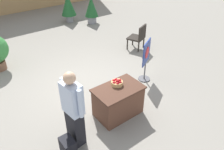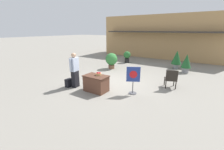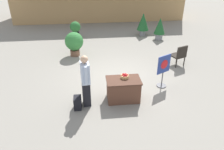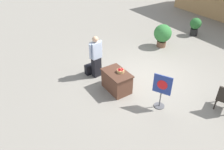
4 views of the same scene
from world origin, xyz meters
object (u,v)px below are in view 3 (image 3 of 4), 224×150
Objects in this scene: potted_plant_near_right at (75,29)px; backpack at (78,103)px; poster_board at (163,70)px; patio_chair at (179,55)px; potted_plant_near_left at (143,22)px; display_table at (123,90)px; potted_plant_far_right at (74,42)px; apple_basket at (125,76)px; person_visitor at (86,81)px; potted_plant_far_left at (160,27)px.

backpack is at bearing -87.66° from potted_plant_near_right.
potted_plant_near_right is (-3.41, 5.91, -0.11)m from poster_board.
potted_plant_near_left reaches higher than patio_chair.
display_table is 0.97× the size of potted_plant_far_right.
apple_basket is 6.75m from potted_plant_near_right.
patio_chair is 6.34m from potted_plant_near_right.
display_table is 0.65× the size of person_visitor.
potted_plant_near_right is (-4.70, 4.25, 0.06)m from patio_chair.
potted_plant_far_right is 2.58m from potted_plant_near_right.
potted_plant_near_right reaches higher than patio_chair.
potted_plant_far_right is (-4.85, -1.86, -0.03)m from potted_plant_far_left.
potted_plant_far_right is at bearing -158.99° from potted_plant_far_left.
patio_chair is 0.95× the size of potted_plant_near_right.
potted_plant_far_right is at bearing 93.19° from backpack.
person_visitor reaches higher than potted_plant_far_left.
potted_plant_near_left is at bearing 132.67° from potted_plant_far_left.
apple_basket is 0.16× the size of person_visitor.
potted_plant_near_right is (-0.04, 2.58, -0.09)m from potted_plant_far_right.
person_visitor is 2.96m from poster_board.
patio_chair is 0.70× the size of potted_plant_near_left.
potted_plant_far_left is 1.17m from potted_plant_near_left.
potted_plant_near_right is at bearing 105.44° from display_table.
potted_plant_far_right reaches higher than apple_basket.
potted_plant_near_right is (-0.28, 6.94, 0.38)m from backpack.
poster_board is at bearing 18.19° from backpack.
apple_basket is 3.61m from patio_chair.
display_table is at bearing -74.56° from potted_plant_near_right.
potted_plant_far_left reaches higher than display_table.
poster_board is at bearing -60.00° from potted_plant_near_right.
patio_chair is 4.95m from potted_plant_far_right.
person_visitor is (-1.24, -0.15, 0.51)m from display_table.
backpack is at bearing 99.28° from patio_chair.
potted_plant_near_left reaches higher than display_table.
potted_plant_far_left is 5.20m from potted_plant_far_right.
potted_plant_near_left is at bearing 71.45° from apple_basket.
potted_plant_near_left is (4.10, 0.14, 0.21)m from potted_plant_near_right.
poster_board is 0.93× the size of potted_plant_near_left.
backpack is (-0.30, -0.19, -0.69)m from person_visitor.
display_table is 4.18× the size of apple_basket.
apple_basket is at bearing -64.74° from potted_plant_far_right.
potted_plant_far_right is (-0.54, 4.17, -0.22)m from person_visitor.
apple_basket is 0.27× the size of potted_plant_near_right.
potted_plant_far_left is (3.07, 5.89, 0.33)m from display_table.
patio_chair is at bearing 39.28° from display_table.
apple_basket reaches higher than display_table.
person_visitor reaches higher than potted_plant_near_right.
person_visitor is 1.84× the size of patio_chair.
person_visitor is at bearing -173.17° from display_table.
display_table is 0.90× the size of potted_plant_far_left.
person_visitor is at bearing 32.22° from backpack.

